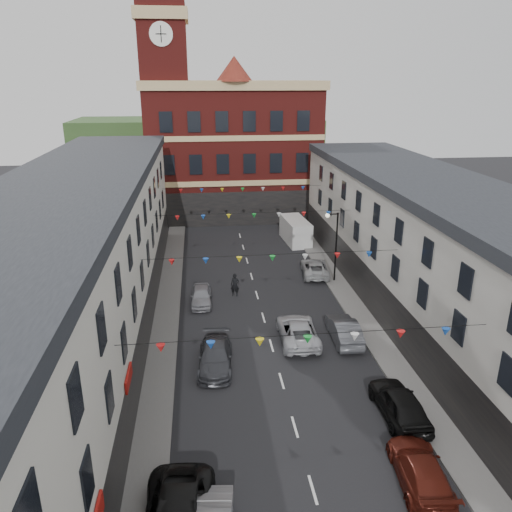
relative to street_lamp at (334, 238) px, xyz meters
name	(u,v)px	position (x,y,z in m)	size (l,w,h in m)	color
ground	(282,381)	(-6.55, -14.00, -3.90)	(160.00, 160.00, 0.00)	black
pavement_left	(160,368)	(-13.45, -12.00, -3.83)	(1.80, 64.00, 0.15)	#605E5B
pavement_right	(386,354)	(0.35, -12.00, -3.83)	(1.80, 64.00, 0.15)	#605E5B
terrace_left	(58,297)	(-18.33, -13.00, 1.44)	(8.40, 56.00, 10.70)	silver
terrace_right	(481,286)	(5.23, -13.00, 0.95)	(8.40, 56.00, 9.70)	silver
civic_building	(232,148)	(-6.55, 23.95, 4.23)	(20.60, 13.30, 18.50)	maroon
clock_tower	(166,91)	(-14.05, 21.00, 11.03)	(5.60, 5.60, 30.00)	maroon
distant_hill	(199,149)	(-10.55, 48.00, 1.10)	(40.00, 14.00, 10.00)	#304C23
street_lamp	(334,238)	(0.00, 0.00, 0.00)	(1.10, 0.36, 6.00)	black
car_left_d	(215,357)	(-10.22, -12.09, -3.21)	(1.96, 4.82, 1.40)	#383A3F
car_left_e	(201,296)	(-10.93, -3.08, -3.25)	(1.55, 3.86, 1.32)	gray
car_right_c	(421,471)	(-2.02, -22.19, -3.21)	(1.94, 4.77, 1.39)	#551911
car_right_d	(400,403)	(-1.20, -17.82, -3.10)	(1.89, 4.71, 1.60)	black
car_right_e	(344,330)	(-1.76, -9.82, -3.16)	(1.58, 4.53, 1.49)	#53555B
car_right_f	(315,268)	(-1.05, 1.72, -3.25)	(2.17, 4.70, 1.31)	#AEB0B3
moving_car	(298,331)	(-4.75, -9.53, -3.19)	(2.38, 5.15, 1.43)	silver
white_van	(295,231)	(-0.95, 11.18, -2.69)	(2.11, 5.50, 2.43)	silver
pedestrian	(235,285)	(-8.28, -1.94, -2.98)	(0.67, 0.44, 1.85)	black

